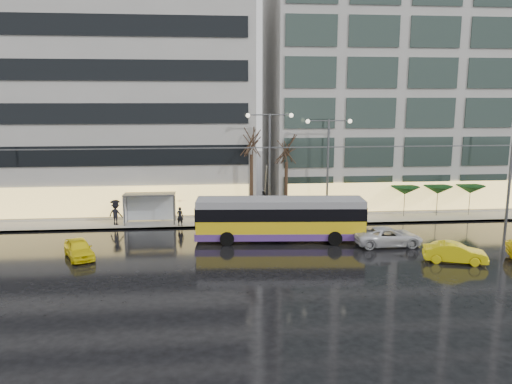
{
  "coord_description": "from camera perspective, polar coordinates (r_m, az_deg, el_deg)",
  "views": [
    {
      "loc": [
        -3.03,
        -30.52,
        10.29
      ],
      "look_at": [
        0.32,
        5.0,
        3.66
      ],
      "focal_mm": 35.0,
      "sensor_mm": 36.0,
      "label": 1
    }
  ],
  "objects": [
    {
      "name": "catenary",
      "position": [
        39.14,
        0.59,
        1.65
      ],
      "size": [
        42.24,
        5.12,
        7.0
      ],
      "color": "#595B60",
      "rests_on": "ground"
    },
    {
      "name": "taxi_a",
      "position": [
        35.01,
        -19.59,
        -6.11
      ],
      "size": [
        2.93,
        4.01,
        1.27
      ],
      "primitive_type": "imported",
      "rotation": [
        0.0,
        0.0,
        0.43
      ],
      "color": "yellow",
      "rests_on": "ground"
    },
    {
      "name": "parasol_c",
      "position": [
        48.12,
        23.3,
        0.28
      ],
      "size": [
        2.5,
        2.5,
        2.65
      ],
      "color": "#595B60",
      "rests_on": "sidewalk"
    },
    {
      "name": "building_left",
      "position": [
        51.2,
        -20.44,
        10.84
      ],
      "size": [
        34.0,
        14.0,
        22.0
      ],
      "primitive_type": "cube",
      "color": "#A5A39E",
      "rests_on": "sidewalk"
    },
    {
      "name": "tree_a",
      "position": [
        41.79,
        -0.52,
        6.13
      ],
      "size": [
        3.2,
        3.2,
        8.4
      ],
      "color": "black",
      "rests_on": "sidewalk"
    },
    {
      "name": "taxi_b",
      "position": [
        34.56,
        21.77,
        -6.46
      ],
      "size": [
        4.13,
        2.53,
        1.28
      ],
      "primitive_type": "imported",
      "rotation": [
        0.0,
        0.0,
        1.25
      ],
      "color": "yellow",
      "rests_on": "ground"
    },
    {
      "name": "sidewalk",
      "position": [
        45.95,
        1.04,
        -2.32
      ],
      "size": [
        80.0,
        10.0,
        0.15
      ],
      "primitive_type": "cube",
      "color": "gray",
      "rests_on": "ground"
    },
    {
      "name": "pedestrian_a",
      "position": [
        40.92,
        -8.7,
        -1.83
      ],
      "size": [
        1.21,
        1.22,
        2.19
      ],
      "color": "black",
      "rests_on": "sidewalk"
    },
    {
      "name": "pedestrian_c",
      "position": [
        42.47,
        -15.75,
        -2.13
      ],
      "size": [
        1.37,
        1.07,
        2.11
      ],
      "color": "black",
      "rests_on": "sidewalk"
    },
    {
      "name": "building_right",
      "position": [
        54.25,
        19.05,
        12.46
      ],
      "size": [
        32.0,
        14.0,
        25.0
      ],
      "primitive_type": "cube",
      "color": "#A5A39E",
      "rests_on": "sidewalk"
    },
    {
      "name": "parasol_a",
      "position": [
        45.56,
        16.66,
        0.17
      ],
      "size": [
        2.5,
        2.5,
        2.65
      ],
      "color": "#595B60",
      "rests_on": "sidewalk"
    },
    {
      "name": "pedestrian_b",
      "position": [
        43.44,
        -10.61,
        -2.07
      ],
      "size": [
        0.98,
        0.92,
        1.6
      ],
      "color": "black",
      "rests_on": "sidewalk"
    },
    {
      "name": "ground",
      "position": [
        32.35,
        0.28,
        -8.02
      ],
      "size": [
        140.0,
        140.0,
        0.0
      ],
      "primitive_type": "plane",
      "color": "black",
      "rests_on": "ground"
    },
    {
      "name": "bus_shelter",
      "position": [
        42.38,
        -12.53,
        -1.06
      ],
      "size": [
        4.2,
        1.6,
        2.51
      ],
      "color": "#595B60",
      "rests_on": "sidewalk"
    },
    {
      "name": "street_lamp_near",
      "position": [
        41.85,
        1.55,
        4.62
      ],
      "size": [
        3.96,
        0.36,
        9.03
      ],
      "color": "#595B60",
      "rests_on": "sidewalk"
    },
    {
      "name": "sedan_silver",
      "position": [
        36.93,
        14.86,
        -4.93
      ],
      "size": [
        4.87,
        2.29,
        1.35
      ],
      "primitive_type": "imported",
      "rotation": [
        0.0,
        0.0,
        1.58
      ],
      "color": "silver",
      "rests_on": "ground"
    },
    {
      "name": "trolleybus",
      "position": [
        36.77,
        2.77,
        -3.25
      ],
      "size": [
        12.47,
        5.22,
        5.71
      ],
      "color": "yellow",
      "rests_on": "ground"
    },
    {
      "name": "street_lamp_far",
      "position": [
        42.76,
        8.24,
        4.27
      ],
      "size": [
        3.96,
        0.36,
        8.53
      ],
      "color": "#595B60",
      "rests_on": "sidewalk"
    },
    {
      "name": "tree_b",
      "position": [
        42.41,
        3.51,
        5.24
      ],
      "size": [
        3.2,
        3.2,
        7.7
      ],
      "color": "black",
      "rests_on": "sidewalk"
    },
    {
      "name": "parasol_b",
      "position": [
        46.76,
        20.07,
        0.22
      ],
      "size": [
        2.5,
        2.5,
        2.65
      ],
      "color": "#595B60",
      "rests_on": "sidewalk"
    },
    {
      "name": "kerb",
      "position": [
        41.17,
        1.81,
        -3.85
      ],
      "size": [
        80.0,
        0.1,
        0.15
      ],
      "primitive_type": "cube",
      "color": "slate",
      "rests_on": "ground"
    }
  ]
}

